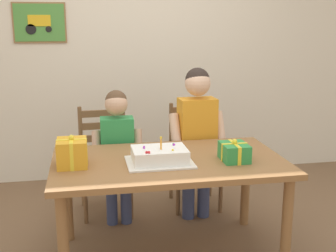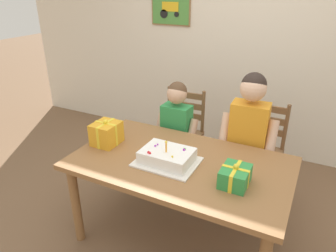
{
  "view_description": "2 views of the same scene",
  "coord_description": "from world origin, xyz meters",
  "px_view_note": "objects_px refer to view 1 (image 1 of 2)",
  "views": [
    {
      "loc": [
        -0.54,
        -2.84,
        1.65
      ],
      "look_at": [
        0.01,
        0.06,
        0.95
      ],
      "focal_mm": 47.28,
      "sensor_mm": 36.0,
      "label": 1
    },
    {
      "loc": [
        0.81,
        -1.79,
        1.91
      ],
      "look_at": [
        -0.15,
        0.09,
        0.94
      ],
      "focal_mm": 33.42,
      "sensor_mm": 36.0,
      "label": 2
    }
  ],
  "objects_px": {
    "chair_right": "(194,155)",
    "gift_box_red_large": "(72,153)",
    "gift_box_beside_cake": "(234,152)",
    "dining_table": "(169,172)",
    "chair_left": "(105,160)",
    "birthday_cake": "(160,156)",
    "child_younger": "(117,145)",
    "child_older": "(197,129)"
  },
  "relations": [
    {
      "from": "chair_left",
      "to": "child_older",
      "type": "height_order",
      "value": "child_older"
    },
    {
      "from": "dining_table",
      "to": "gift_box_red_large",
      "type": "relative_size",
      "value": 7.17
    },
    {
      "from": "chair_right",
      "to": "gift_box_red_large",
      "type": "bearing_deg",
      "value": -139.55
    },
    {
      "from": "gift_box_red_large",
      "to": "child_older",
      "type": "distance_m",
      "value": 1.16
    },
    {
      "from": "birthday_cake",
      "to": "gift_box_red_large",
      "type": "bearing_deg",
      "value": 175.15
    },
    {
      "from": "chair_right",
      "to": "child_older",
      "type": "height_order",
      "value": "child_older"
    },
    {
      "from": "gift_box_red_large",
      "to": "gift_box_beside_cake",
      "type": "distance_m",
      "value": 1.08
    },
    {
      "from": "gift_box_red_large",
      "to": "chair_left",
      "type": "xyz_separation_m",
      "value": [
        0.24,
        0.89,
        -0.35
      ]
    },
    {
      "from": "dining_table",
      "to": "birthday_cake",
      "type": "xyz_separation_m",
      "value": [
        -0.08,
        -0.06,
        0.14
      ]
    },
    {
      "from": "child_older",
      "to": "dining_table",
      "type": "bearing_deg",
      "value": -120.84
    },
    {
      "from": "gift_box_red_large",
      "to": "chair_left",
      "type": "relative_size",
      "value": 0.24
    },
    {
      "from": "chair_right",
      "to": "chair_left",
      "type": "bearing_deg",
      "value": -180.0
    },
    {
      "from": "birthday_cake",
      "to": "child_older",
      "type": "distance_m",
      "value": 0.77
    },
    {
      "from": "chair_left",
      "to": "birthday_cake",
      "type": "bearing_deg",
      "value": -70.83
    },
    {
      "from": "chair_right",
      "to": "gift_box_beside_cake",
      "type": "bearing_deg",
      "value": -88.28
    },
    {
      "from": "gift_box_beside_cake",
      "to": "chair_right",
      "type": "height_order",
      "value": "chair_right"
    },
    {
      "from": "chair_left",
      "to": "chair_right",
      "type": "distance_m",
      "value": 0.81
    },
    {
      "from": "dining_table",
      "to": "gift_box_beside_cake",
      "type": "distance_m",
      "value": 0.47
    },
    {
      "from": "gift_box_beside_cake",
      "to": "chair_left",
      "type": "bearing_deg",
      "value": 130.44
    },
    {
      "from": "birthday_cake",
      "to": "chair_left",
      "type": "distance_m",
      "value": 1.04
    },
    {
      "from": "dining_table",
      "to": "child_older",
      "type": "distance_m",
      "value": 0.69
    },
    {
      "from": "birthday_cake",
      "to": "child_younger",
      "type": "distance_m",
      "value": 0.69
    },
    {
      "from": "birthday_cake",
      "to": "gift_box_beside_cake",
      "type": "height_order",
      "value": "birthday_cake"
    },
    {
      "from": "birthday_cake",
      "to": "chair_left",
      "type": "xyz_separation_m",
      "value": [
        -0.33,
        0.94,
        -0.3
      ]
    },
    {
      "from": "gift_box_beside_cake",
      "to": "child_older",
      "type": "height_order",
      "value": "child_older"
    },
    {
      "from": "gift_box_beside_cake",
      "to": "chair_left",
      "type": "distance_m",
      "value": 1.33
    },
    {
      "from": "chair_left",
      "to": "chair_right",
      "type": "relative_size",
      "value": 1.0
    },
    {
      "from": "gift_box_beside_cake",
      "to": "chair_right",
      "type": "distance_m",
      "value": 1.03
    },
    {
      "from": "gift_box_red_large",
      "to": "child_younger",
      "type": "xyz_separation_m",
      "value": [
        0.34,
        0.6,
        -0.13
      ]
    },
    {
      "from": "dining_table",
      "to": "child_younger",
      "type": "relative_size",
      "value": 1.41
    },
    {
      "from": "gift_box_red_large",
      "to": "child_older",
      "type": "bearing_deg",
      "value": 31.08
    },
    {
      "from": "gift_box_red_large",
      "to": "dining_table",
      "type": "bearing_deg",
      "value": 1.44
    },
    {
      "from": "birthday_cake",
      "to": "gift_box_red_large",
      "type": "height_order",
      "value": "gift_box_red_large"
    },
    {
      "from": "child_older",
      "to": "child_younger",
      "type": "relative_size",
      "value": 1.14
    },
    {
      "from": "gift_box_beside_cake",
      "to": "chair_right",
      "type": "bearing_deg",
      "value": 91.72
    },
    {
      "from": "chair_left",
      "to": "child_younger",
      "type": "bearing_deg",
      "value": -72.3
    },
    {
      "from": "dining_table",
      "to": "chair_right",
      "type": "distance_m",
      "value": 0.98
    },
    {
      "from": "gift_box_beside_cake",
      "to": "child_younger",
      "type": "distance_m",
      "value": 1.02
    },
    {
      "from": "dining_table",
      "to": "child_younger",
      "type": "xyz_separation_m",
      "value": [
        -0.31,
        0.58,
        0.05
      ]
    },
    {
      "from": "child_younger",
      "to": "gift_box_red_large",
      "type": "bearing_deg",
      "value": -119.3
    },
    {
      "from": "dining_table",
      "to": "chair_left",
      "type": "distance_m",
      "value": 0.98
    },
    {
      "from": "birthday_cake",
      "to": "chair_right",
      "type": "height_order",
      "value": "chair_right"
    }
  ]
}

